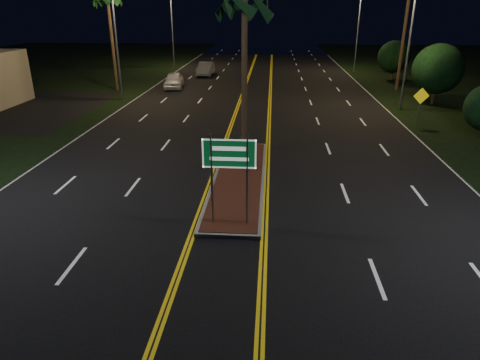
# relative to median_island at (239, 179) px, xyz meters

# --- Properties ---
(ground) EXTENTS (120.00, 120.00, 0.00)m
(ground) POSITION_rel_median_island_xyz_m (0.00, -7.00, -0.08)
(ground) COLOR black
(ground) RESTS_ON ground
(median_island) EXTENTS (2.25, 10.25, 0.17)m
(median_island) POSITION_rel_median_island_xyz_m (0.00, 0.00, 0.00)
(median_island) COLOR gray
(median_island) RESTS_ON ground
(highway_sign) EXTENTS (1.80, 0.08, 3.20)m
(highway_sign) POSITION_rel_median_island_xyz_m (0.00, -4.20, 2.32)
(highway_sign) COLOR gray
(highway_sign) RESTS_ON ground
(streetlight_left_mid) EXTENTS (1.91, 0.44, 9.00)m
(streetlight_left_mid) POSITION_rel_median_island_xyz_m (-10.61, 17.00, 5.57)
(streetlight_left_mid) COLOR gray
(streetlight_left_mid) RESTS_ON ground
(streetlight_left_far) EXTENTS (1.91, 0.44, 9.00)m
(streetlight_left_far) POSITION_rel_median_island_xyz_m (-10.61, 37.00, 5.57)
(streetlight_left_far) COLOR gray
(streetlight_left_far) RESTS_ON ground
(streetlight_right_mid) EXTENTS (1.91, 0.44, 9.00)m
(streetlight_right_mid) POSITION_rel_median_island_xyz_m (10.61, 15.00, 5.57)
(streetlight_right_mid) COLOR gray
(streetlight_right_mid) RESTS_ON ground
(streetlight_right_far) EXTENTS (1.91, 0.44, 9.00)m
(streetlight_right_far) POSITION_rel_median_island_xyz_m (10.61, 35.00, 5.57)
(streetlight_right_far) COLOR gray
(streetlight_right_far) RESTS_ON ground
(palm_median) EXTENTS (2.40, 2.40, 8.30)m
(palm_median) POSITION_rel_median_island_xyz_m (0.00, 3.50, 7.19)
(palm_median) COLOR #382819
(palm_median) RESTS_ON ground
(shrub_mid) EXTENTS (3.78, 3.78, 4.62)m
(shrub_mid) POSITION_rel_median_island_xyz_m (14.00, 17.00, 2.64)
(shrub_mid) COLOR #382819
(shrub_mid) RESTS_ON ground
(shrub_far) EXTENTS (3.24, 3.24, 3.96)m
(shrub_far) POSITION_rel_median_island_xyz_m (13.80, 29.00, 2.25)
(shrub_far) COLOR #382819
(shrub_far) RESTS_ON ground
(car_near) EXTENTS (2.70, 5.17, 1.65)m
(car_near) POSITION_rel_median_island_xyz_m (-7.87, 22.65, 0.74)
(car_near) COLOR white
(car_near) RESTS_ON ground
(car_far) EXTENTS (2.20, 4.97, 1.64)m
(car_far) POSITION_rel_median_island_xyz_m (-6.05, 30.72, 0.74)
(car_far) COLOR #9A9EA3
(car_far) RESTS_ON ground
(warning_sign) EXTENTS (1.02, 0.16, 2.44)m
(warning_sign) POSITION_rel_median_island_xyz_m (10.80, 10.27, 1.50)
(warning_sign) COLOR gray
(warning_sign) RESTS_ON ground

